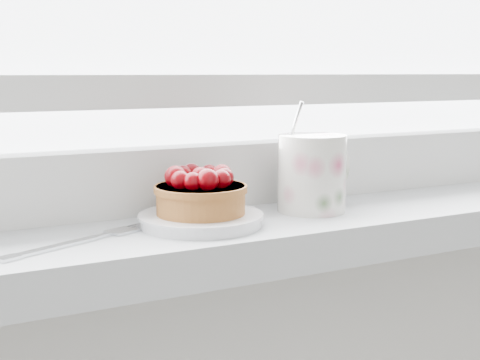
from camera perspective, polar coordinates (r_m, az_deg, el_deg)
saucer at (r=0.66m, az=-3.36°, el=-3.40°), size 0.12×0.12×0.01m
raspberry_tart at (r=0.66m, az=-3.39°, el=-1.08°), size 0.09×0.09×0.05m
floral_mug at (r=0.73m, az=6.28°, el=0.74°), size 0.11×0.09×0.12m
fork at (r=0.62m, az=-13.24°, el=-5.03°), size 0.16×0.08×0.00m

